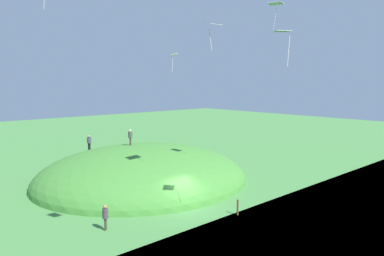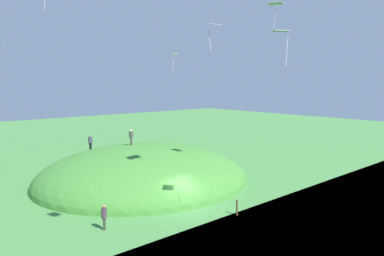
{
  "view_description": "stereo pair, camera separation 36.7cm",
  "coord_description": "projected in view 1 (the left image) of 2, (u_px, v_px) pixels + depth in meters",
  "views": [
    {
      "loc": [
        -21.32,
        18.61,
        10.03
      ],
      "look_at": [
        2.28,
        -2.67,
        6.02
      ],
      "focal_mm": 34.0,
      "sensor_mm": 36.0,
      "label": 1
    },
    {
      "loc": [
        -21.56,
        18.33,
        10.03
      ],
      "look_at": [
        2.28,
        -2.67,
        6.02
      ],
      "focal_mm": 34.0,
      "sensor_mm": 36.0,
      "label": 2
    }
  ],
  "objects": [
    {
      "name": "person_near_shore",
      "position": [
        130.0,
        135.0,
        38.09
      ],
      "size": [
        0.57,
        0.57,
        1.65
      ],
      "rotation": [
        0.0,
        0.0,
        5.93
      ],
      "color": "#352926",
      "rests_on": "grass_hill"
    },
    {
      "name": "dirt_path",
      "position": [
        143.0,
        152.0,
        52.33
      ],
      "size": [
        14.27,
        2.07,
        0.04
      ],
      "primitive_type": "cube",
      "rotation": [
        0.0,
        0.0,
        0.07
      ],
      "color": "brown",
      "rests_on": "ground_plane"
    },
    {
      "name": "kite_5",
      "position": [
        283.0,
        33.0,
        20.98
      ],
      "size": [
        1.05,
        1.14,
        2.02
      ],
      "color": "white"
    },
    {
      "name": "ground_plane",
      "position": [
        186.0,
        207.0,
        29.33
      ],
      "size": [
        160.0,
        160.0,
        0.0
      ],
      "primitive_type": "plane",
      "color": "#437F3D"
    },
    {
      "name": "kite_8",
      "position": [
        174.0,
        55.0,
        36.62
      ],
      "size": [
        1.0,
        1.03,
        1.91
      ],
      "color": "white"
    },
    {
      "name": "kite_4",
      "position": [
        276.0,
        5.0,
        27.44
      ],
      "size": [
        1.26,
        1.04,
        1.95
      ],
      "color": "white"
    },
    {
      "name": "person_walking_path",
      "position": [
        105.0,
        214.0,
        24.63
      ],
      "size": [
        0.54,
        0.54,
        1.79
      ],
      "rotation": [
        0.0,
        0.0,
        5.39
      ],
      "color": "#39392C",
      "rests_on": "ground_plane"
    },
    {
      "name": "grass_hill",
      "position": [
        143.0,
        180.0,
        37.63
      ],
      "size": [
        20.66,
        22.01,
        7.01
      ],
      "primitive_type": "ellipsoid",
      "color": "#3F8031",
      "rests_on": "ground_plane"
    },
    {
      "name": "mooring_post",
      "position": [
        238.0,
        207.0,
        27.56
      ],
      "size": [
        0.14,
        0.14,
        1.21
      ],
      "primitive_type": "cylinder",
      "color": "brown",
      "rests_on": "ground_plane"
    },
    {
      "name": "kite_2",
      "position": [
        213.0,
        25.0,
        25.45
      ],
      "size": [
        0.88,
        1.22,
        1.92
      ],
      "color": "silver"
    },
    {
      "name": "person_watching_kites",
      "position": [
        89.0,
        141.0,
        41.29
      ],
      "size": [
        0.59,
        0.59,
        1.74
      ],
      "rotation": [
        0.0,
        0.0,
        5.0
      ],
      "color": "black",
      "rests_on": "grass_hill"
    }
  ]
}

